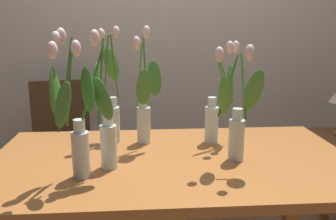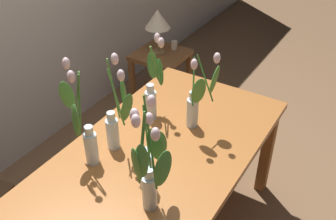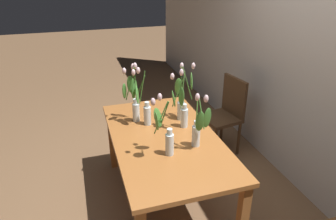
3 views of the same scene
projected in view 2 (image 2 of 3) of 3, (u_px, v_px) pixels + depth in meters
dining_table at (161, 161)px, 2.18m from camera, size 1.60×0.90×0.74m
tulip_vase_0 at (148, 177)px, 1.65m from camera, size 0.14×0.17×0.57m
tulip_vase_1 at (153, 91)px, 2.29m from camera, size 0.16×0.14×0.50m
tulip_vase_2 at (197, 102)px, 2.18m from camera, size 0.20×0.18×0.50m
tulip_vase_3 at (85, 133)px, 1.93m from camera, size 0.15×0.16×0.57m
tulip_vase_4 at (149, 161)px, 1.77m from camera, size 0.16×0.18×0.56m
tulip_vase_5 at (116, 121)px, 2.03m from camera, size 0.14×0.17×0.57m
side_table at (161, 65)px, 3.56m from camera, size 0.44×0.44×0.55m
table_lamp at (158, 20)px, 3.32m from camera, size 0.22×0.22×0.40m
pillar_candle at (174, 45)px, 3.54m from camera, size 0.06×0.06×0.07m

